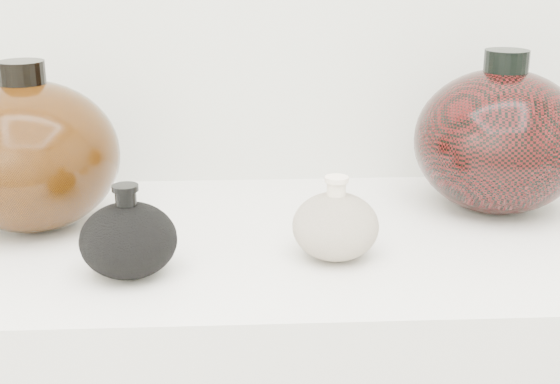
{
  "coord_description": "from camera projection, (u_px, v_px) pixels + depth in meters",
  "views": [
    {
      "loc": [
        -0.03,
        -0.02,
        1.28
      ],
      "look_at": [
        0.02,
        0.92,
        0.97
      ],
      "focal_mm": 50.0,
      "sensor_mm": 36.0,
      "label": 1
    }
  ],
  "objects": [
    {
      "name": "right_round_pot",
      "position": [
        499.0,
        140.0,
        1.1
      ],
      "size": [
        0.27,
        0.27,
        0.23
      ],
      "color": "black",
      "rests_on": "display_counter"
    },
    {
      "name": "cream_gourd_vase",
      "position": [
        335.0,
        225.0,
        0.95
      ],
      "size": [
        0.11,
        0.11,
        0.11
      ],
      "color": "beige",
      "rests_on": "display_counter"
    },
    {
      "name": "black_gourd_vase",
      "position": [
        128.0,
        239.0,
        0.9
      ],
      "size": [
        0.13,
        0.13,
        0.11
      ],
      "color": "black",
      "rests_on": "display_counter"
    },
    {
      "name": "left_round_pot",
      "position": [
        30.0,
        155.0,
        1.04
      ],
      "size": [
        0.25,
        0.25,
        0.23
      ],
      "color": "black",
      "rests_on": "display_counter"
    }
  ]
}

